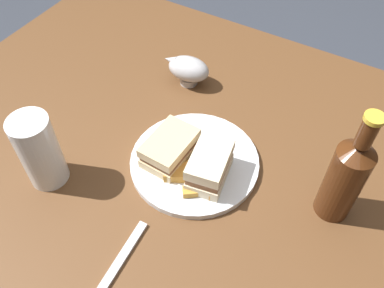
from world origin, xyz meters
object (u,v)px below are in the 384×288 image
object	(u,v)px
plate	(195,162)
gravy_boat	(188,69)
sandwich_half_left	(170,148)
fork	(118,264)
sandwich_half_right	(210,166)
pint_glass	(41,155)
cider_bottle	(346,177)

from	to	relation	value
plate	gravy_boat	world-z (taller)	gravy_boat
plate	gravy_boat	xyz separation A→B (m)	(-0.14, 0.22, 0.04)
sandwich_half_left	fork	size ratio (longest dim) A/B	0.67
gravy_boat	fork	xyz separation A→B (m)	(0.14, -0.48, -0.04)
plate	gravy_boat	bearing A→B (deg)	123.49
sandwich_half_right	pint_glass	bearing A→B (deg)	-151.64
plate	sandwich_half_left	xyz separation A→B (m)	(-0.05, -0.02, 0.03)
sandwich_half_left	cider_bottle	distance (m)	0.34
sandwich_half_right	fork	distance (m)	0.25
plate	sandwich_half_left	world-z (taller)	sandwich_half_left
pint_glass	sandwich_half_left	bearing A→B (deg)	39.58
pint_glass	fork	bearing A→B (deg)	-19.63
plate	cider_bottle	bearing A→B (deg)	8.09
gravy_boat	cider_bottle	bearing A→B (deg)	-22.38
sandwich_half_right	plate	bearing A→B (deg)	154.70
gravy_boat	fork	distance (m)	0.50
sandwich_half_right	gravy_boat	bearing A→B (deg)	128.53
gravy_boat	cider_bottle	world-z (taller)	cider_bottle
plate	cider_bottle	size ratio (longest dim) A/B	1.05
fork	pint_glass	bearing A→B (deg)	66.23
cider_bottle	sandwich_half_left	bearing A→B (deg)	-170.06
cider_bottle	fork	distance (m)	0.43
sandwich_half_left	gravy_boat	bearing A→B (deg)	112.00
sandwich_half_left	sandwich_half_right	bearing A→B (deg)	-2.53
sandwich_half_left	gravy_boat	world-z (taller)	gravy_boat
plate	sandwich_half_right	bearing A→B (deg)	-25.30
sandwich_half_right	pint_glass	size ratio (longest dim) A/B	0.73
sandwich_half_right	cider_bottle	bearing A→B (deg)	14.75
pint_glass	fork	world-z (taller)	pint_glass
gravy_boat	plate	bearing A→B (deg)	-56.51
sandwich_half_right	cider_bottle	size ratio (longest dim) A/B	0.47
sandwich_half_left	fork	distance (m)	0.25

